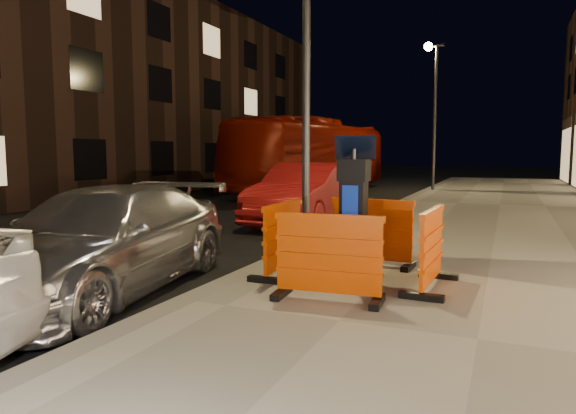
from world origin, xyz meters
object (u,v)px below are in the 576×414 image
at_px(barrier_back, 372,232).
at_px(bus_doubledecker, 314,193).
at_px(barrier_kerbside, 283,238).
at_px(car_red, 307,223).
at_px(barrier_front, 328,258).
at_px(car_silver, 105,291).
at_px(parking_kiosk, 353,213).
at_px(barrier_bldgside, 432,249).

distance_m(barrier_back, bus_doubledecker, 15.10).
height_order(barrier_kerbside, car_red, barrier_kerbside).
height_order(barrier_kerbside, bus_doubledecker, bus_doubledecker).
distance_m(barrier_front, barrier_back, 1.90).
height_order(barrier_front, car_silver, barrier_front).
xyz_separation_m(barrier_front, bus_doubledecker, (-6.00, 15.75, -0.62)).
bearing_deg(barrier_front, car_silver, -179.61).
height_order(parking_kiosk, car_red, parking_kiosk).
bearing_deg(barrier_kerbside, bus_doubledecker, 17.47).
bearing_deg(car_red, barrier_kerbside, -72.87).
distance_m(parking_kiosk, car_silver, 3.27).
bearing_deg(barrier_front, car_red, 108.62).
xyz_separation_m(car_silver, car_red, (0.11, 6.79, 0.00)).
height_order(barrier_bldgside, bus_doubledecker, bus_doubledecker).
height_order(parking_kiosk, car_silver, parking_kiosk).
bearing_deg(car_silver, car_red, 80.52).
bearing_deg(car_red, barrier_back, -60.09).
distance_m(barrier_back, car_silver, 3.64).
height_order(parking_kiosk, barrier_back, parking_kiosk).
relative_size(barrier_front, barrier_bldgside, 1.00).
distance_m(barrier_bldgside, bus_doubledecker, 16.36).
distance_m(barrier_back, barrier_bldgside, 1.34).
bearing_deg(car_red, bus_doubledecker, 108.34).
bearing_deg(car_red, car_silver, -91.85).
xyz_separation_m(barrier_bldgside, car_red, (-3.73, 5.60, -0.62)).
bearing_deg(barrier_back, bus_doubledecker, 117.05).
bearing_deg(parking_kiosk, car_silver, -156.95).
bearing_deg(barrier_front, parking_kiosk, 85.62).
bearing_deg(barrier_back, barrier_kerbside, -131.38).
xyz_separation_m(barrier_kerbside, barrier_bldgside, (1.90, 0.00, 0.00)).
height_order(parking_kiosk, barrier_front, parking_kiosk).
height_order(parking_kiosk, bus_doubledecker, parking_kiosk).
distance_m(barrier_kerbside, barrier_bldgside, 1.90).
relative_size(barrier_back, barrier_kerbside, 1.00).
bearing_deg(bus_doubledecker, car_red, -66.64).
xyz_separation_m(barrier_front, car_red, (-2.78, 6.55, -0.62)).
distance_m(parking_kiosk, barrier_kerbside, 1.02).
bearing_deg(bus_doubledecker, car_silver, -74.91).
distance_m(car_red, bus_doubledecker, 9.75).
bearing_deg(parking_kiosk, barrier_front, -89.38).
xyz_separation_m(barrier_back, bus_doubledecker, (-6.00, 13.85, -0.62)).
height_order(parking_kiosk, barrier_kerbside, parking_kiosk).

